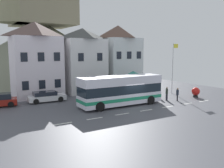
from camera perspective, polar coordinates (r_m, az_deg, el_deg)
ground_plane at (r=27.24m, az=5.12°, el=-5.25°), size 40.00×60.00×0.07m
townhouse_00 at (r=33.96m, az=-17.45°, el=5.50°), size 6.08×5.19×9.89m
townhouse_01 at (r=36.16m, az=-6.86°, el=5.53°), size 5.78×5.20×9.37m
townhouse_02 at (r=39.77m, az=1.41°, el=6.36°), size 5.52×6.44×10.15m
hilltop_castle at (r=55.93m, az=-15.96°, el=8.16°), size 41.66×41.66×19.73m
transit_bus at (r=27.09m, az=2.11°, el=-1.61°), size 9.76×2.77×3.34m
bus_shelter at (r=32.21m, az=4.98°, el=2.10°), size 3.60×3.60×3.47m
parked_car_01 at (r=35.22m, az=5.47°, el=-1.06°), size 4.50×1.92×1.41m
parked_car_02 at (r=30.29m, az=-15.23°, el=-2.89°), size 4.45×2.00×1.26m
pedestrian_00 at (r=31.80m, az=11.00°, el=-1.85°), size 0.32×0.36×1.63m
pedestrian_01 at (r=30.71m, az=12.78°, el=-2.15°), size 0.34×0.29×1.68m
pedestrian_02 at (r=30.78m, az=15.17°, el=-2.13°), size 0.31×0.31×1.61m
public_bench at (r=33.47m, az=2.24°, el=-1.87°), size 1.64×0.48×0.87m
flagpole at (r=35.80m, az=14.21°, el=4.43°), size 0.95×0.10×7.14m
harbour_buoy at (r=33.89m, az=19.13°, el=-1.74°), size 1.07×1.07×1.32m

